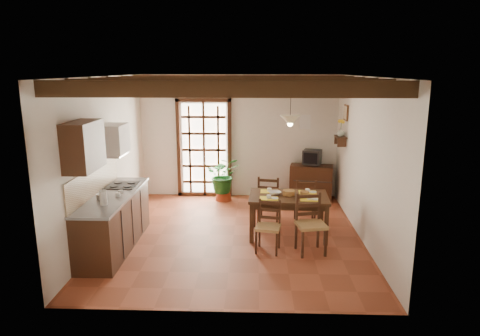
{
  "coord_description": "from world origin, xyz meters",
  "views": [
    {
      "loc": [
        0.37,
        -7.22,
        2.92
      ],
      "look_at": [
        0.1,
        0.4,
        1.15
      ],
      "focal_mm": 32.0,
      "sensor_mm": 36.0,
      "label": 1
    }
  ],
  "objects_px": {
    "chair_near_right": "(310,235)",
    "chair_far_left": "(269,207)",
    "potted_plant": "(223,176)",
    "sideboard": "(311,182)",
    "chair_far_right": "(305,209)",
    "crt_tv": "(312,157)",
    "pendant_lamp": "(290,119)",
    "kitchen_counter": "(114,220)",
    "dining_table": "(289,201)",
    "chair_near_left": "(268,236)"
  },
  "relations": [
    {
      "from": "chair_near_right",
      "to": "chair_far_right",
      "type": "xyz_separation_m",
      "value": [
        0.07,
        1.41,
        -0.03
      ]
    },
    {
      "from": "sideboard",
      "to": "pendant_lamp",
      "type": "relative_size",
      "value": 1.12
    },
    {
      "from": "chair_far_right",
      "to": "pendant_lamp",
      "type": "relative_size",
      "value": 1.04
    },
    {
      "from": "dining_table",
      "to": "chair_near_right",
      "type": "distance_m",
      "value": 0.86
    },
    {
      "from": "chair_far_left",
      "to": "chair_far_right",
      "type": "bearing_deg",
      "value": -171.74
    },
    {
      "from": "dining_table",
      "to": "chair_near_right",
      "type": "relative_size",
      "value": 1.47
    },
    {
      "from": "chair_far_left",
      "to": "potted_plant",
      "type": "height_order",
      "value": "potted_plant"
    },
    {
      "from": "kitchen_counter",
      "to": "chair_far_left",
      "type": "height_order",
      "value": "kitchen_counter"
    },
    {
      "from": "pendant_lamp",
      "to": "sideboard",
      "type": "bearing_deg",
      "value": 71.96
    },
    {
      "from": "chair_near_left",
      "to": "pendant_lamp",
      "type": "xyz_separation_m",
      "value": [
        0.37,
        0.79,
        1.81
      ]
    },
    {
      "from": "chair_far_right",
      "to": "crt_tv",
      "type": "distance_m",
      "value": 1.69
    },
    {
      "from": "kitchen_counter",
      "to": "crt_tv",
      "type": "xyz_separation_m",
      "value": [
        3.61,
        2.82,
        0.52
      ]
    },
    {
      "from": "potted_plant",
      "to": "crt_tv",
      "type": "bearing_deg",
      "value": 3.32
    },
    {
      "from": "kitchen_counter",
      "to": "dining_table",
      "type": "height_order",
      "value": "kitchen_counter"
    },
    {
      "from": "kitchen_counter",
      "to": "sideboard",
      "type": "bearing_deg",
      "value": 38.04
    },
    {
      "from": "chair_far_right",
      "to": "kitchen_counter",
      "type": "bearing_deg",
      "value": 22.29
    },
    {
      "from": "crt_tv",
      "to": "potted_plant",
      "type": "xyz_separation_m",
      "value": [
        -1.99,
        -0.12,
        -0.42
      ]
    },
    {
      "from": "chair_near_right",
      "to": "chair_far_left",
      "type": "bearing_deg",
      "value": 101.9
    },
    {
      "from": "dining_table",
      "to": "chair_far_right",
      "type": "relative_size",
      "value": 1.61
    },
    {
      "from": "chair_near_left",
      "to": "crt_tv",
      "type": "bearing_deg",
      "value": 80.35
    },
    {
      "from": "chair_near_right",
      "to": "dining_table",
      "type": "bearing_deg",
      "value": 101.72
    },
    {
      "from": "chair_far_left",
      "to": "chair_far_right",
      "type": "height_order",
      "value": "chair_far_left"
    },
    {
      "from": "chair_far_left",
      "to": "crt_tv",
      "type": "distance_m",
      "value": 1.91
    },
    {
      "from": "kitchen_counter",
      "to": "potted_plant",
      "type": "bearing_deg",
      "value": 59.09
    },
    {
      "from": "chair_near_right",
      "to": "chair_far_left",
      "type": "relative_size",
      "value": 1.04
    },
    {
      "from": "sideboard",
      "to": "potted_plant",
      "type": "height_order",
      "value": "potted_plant"
    },
    {
      "from": "kitchen_counter",
      "to": "potted_plant",
      "type": "height_order",
      "value": "potted_plant"
    },
    {
      "from": "potted_plant",
      "to": "chair_far_left",
      "type": "bearing_deg",
      "value": -53.74
    },
    {
      "from": "chair_near_left",
      "to": "potted_plant",
      "type": "xyz_separation_m",
      "value": [
        -0.93,
        2.76,
        0.31
      ]
    },
    {
      "from": "kitchen_counter",
      "to": "chair_near_left",
      "type": "height_order",
      "value": "kitchen_counter"
    },
    {
      "from": "chair_far_left",
      "to": "potted_plant",
      "type": "relative_size",
      "value": 0.43
    },
    {
      "from": "chair_far_left",
      "to": "sideboard",
      "type": "xyz_separation_m",
      "value": [
        1.0,
        1.48,
        0.11
      ]
    },
    {
      "from": "dining_table",
      "to": "chair_near_left",
      "type": "bearing_deg",
      "value": -115.91
    },
    {
      "from": "chair_near_right",
      "to": "chair_far_left",
      "type": "xyz_separation_m",
      "value": [
        -0.62,
        1.44,
        -0.01
      ]
    },
    {
      "from": "kitchen_counter",
      "to": "chair_near_left",
      "type": "distance_m",
      "value": 2.56
    },
    {
      "from": "chair_near_left",
      "to": "chair_far_right",
      "type": "xyz_separation_m",
      "value": [
        0.75,
        1.38,
        0.01
      ]
    },
    {
      "from": "chair_far_left",
      "to": "chair_far_right",
      "type": "relative_size",
      "value": 1.05
    },
    {
      "from": "pendant_lamp",
      "to": "crt_tv",
      "type": "bearing_deg",
      "value": 71.91
    },
    {
      "from": "kitchen_counter",
      "to": "pendant_lamp",
      "type": "relative_size",
      "value": 2.66
    },
    {
      "from": "crt_tv",
      "to": "potted_plant",
      "type": "height_order",
      "value": "potted_plant"
    },
    {
      "from": "potted_plant",
      "to": "pendant_lamp",
      "type": "height_order",
      "value": "pendant_lamp"
    },
    {
      "from": "sideboard",
      "to": "potted_plant",
      "type": "xyz_separation_m",
      "value": [
        -1.99,
        -0.12,
        0.17
      ]
    },
    {
      "from": "crt_tv",
      "to": "potted_plant",
      "type": "bearing_deg",
      "value": -157.5
    },
    {
      "from": "chair_near_left",
      "to": "sideboard",
      "type": "distance_m",
      "value": 3.08
    },
    {
      "from": "potted_plant",
      "to": "chair_far_right",
      "type": "bearing_deg",
      "value": -39.45
    },
    {
      "from": "potted_plant",
      "to": "pendant_lamp",
      "type": "distance_m",
      "value": 2.81
    },
    {
      "from": "chair_near_left",
      "to": "crt_tv",
      "type": "xyz_separation_m",
      "value": [
        1.06,
        2.88,
        0.73
      ]
    },
    {
      "from": "kitchen_counter",
      "to": "pendant_lamp",
      "type": "bearing_deg",
      "value": 13.97
    },
    {
      "from": "kitchen_counter",
      "to": "chair_far_right",
      "type": "distance_m",
      "value": 3.56
    },
    {
      "from": "chair_far_left",
      "to": "chair_near_right",
      "type": "bearing_deg",
      "value": 124.23
    }
  ]
}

